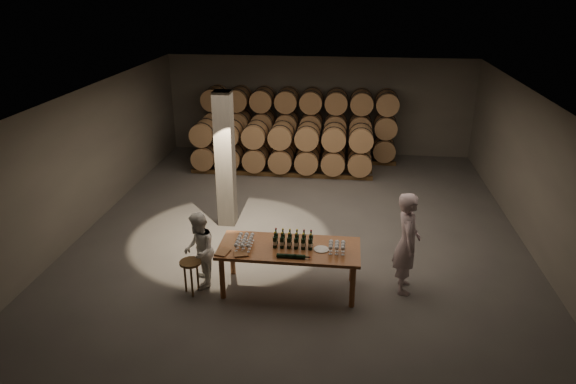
# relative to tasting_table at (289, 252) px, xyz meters

# --- Properties ---
(room) EXTENTS (12.00, 12.00, 12.00)m
(room) POSITION_rel_tasting_table_xyz_m (-1.80, 2.70, 0.80)
(room) COLOR #565351
(room) RESTS_ON ground
(tasting_table) EXTENTS (2.60, 1.10, 0.90)m
(tasting_table) POSITION_rel_tasting_table_xyz_m (0.00, 0.00, 0.00)
(tasting_table) COLOR brown
(tasting_table) RESTS_ON ground
(barrel_stack_back) EXTENTS (6.26, 0.95, 2.31)m
(barrel_stack_back) POSITION_rel_tasting_table_xyz_m (-0.57, 7.70, 0.40)
(barrel_stack_back) COLOR #50361B
(barrel_stack_back) RESTS_ON ground
(barrel_stack_front) EXTENTS (5.48, 0.95, 1.57)m
(barrel_stack_front) POSITION_rel_tasting_table_xyz_m (-0.96, 6.30, 0.03)
(barrel_stack_front) COLOR #50361B
(barrel_stack_front) RESTS_ON ground
(bottle_cluster) EXTENTS (0.73, 0.23, 0.32)m
(bottle_cluster) POSITION_rel_tasting_table_xyz_m (0.07, 0.03, 0.22)
(bottle_cluster) COLOR black
(bottle_cluster) RESTS_ON tasting_table
(lying_bottles) EXTENTS (0.60, 0.08, 0.08)m
(lying_bottles) POSITION_rel_tasting_table_xyz_m (0.09, -0.40, 0.14)
(lying_bottles) COLOR black
(lying_bottles) RESTS_ON tasting_table
(glass_cluster_left) EXTENTS (0.30, 0.52, 0.16)m
(glass_cluster_left) POSITION_rel_tasting_table_xyz_m (-0.83, -0.05, 0.22)
(glass_cluster_left) COLOR silver
(glass_cluster_left) RESTS_ON tasting_table
(glass_cluster_right) EXTENTS (0.30, 0.30, 0.17)m
(glass_cluster_right) POSITION_rel_tasting_table_xyz_m (0.87, -0.06, 0.23)
(glass_cluster_right) COLOR silver
(glass_cluster_right) RESTS_ON tasting_table
(plate) EXTENTS (0.28, 0.28, 0.02)m
(plate) POSITION_rel_tasting_table_xyz_m (0.59, -0.03, 0.11)
(plate) COLOR silver
(plate) RESTS_ON tasting_table
(notebook_near) EXTENTS (0.29, 0.26, 0.03)m
(notebook_near) POSITION_rel_tasting_table_xyz_m (-0.83, -0.39, 0.12)
(notebook_near) COLOR brown
(notebook_near) RESTS_ON tasting_table
(notebook_corner) EXTENTS (0.27, 0.31, 0.02)m
(notebook_corner) POSITION_rel_tasting_table_xyz_m (-1.17, -0.36, 0.12)
(notebook_corner) COLOR brown
(notebook_corner) RESTS_ON tasting_table
(pen) EXTENTS (0.14, 0.03, 0.01)m
(pen) POSITION_rel_tasting_table_xyz_m (-0.74, -0.45, 0.11)
(pen) COLOR black
(pen) RESTS_ON tasting_table
(stool) EXTENTS (0.40, 0.40, 0.67)m
(stool) POSITION_rel_tasting_table_xyz_m (-1.79, -0.33, -0.25)
(stool) COLOR #50361B
(stool) RESTS_ON ground
(person_man) EXTENTS (0.48, 0.72, 1.97)m
(person_man) POSITION_rel_tasting_table_xyz_m (2.15, 0.26, 0.19)
(person_man) COLOR beige
(person_man) RESTS_ON ground
(person_woman) EXTENTS (0.73, 0.85, 1.50)m
(person_woman) POSITION_rel_tasting_table_xyz_m (-1.70, -0.05, -0.05)
(person_woman) COLOR white
(person_woman) RESTS_ON ground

